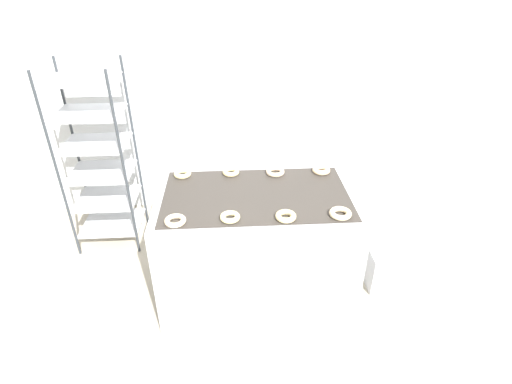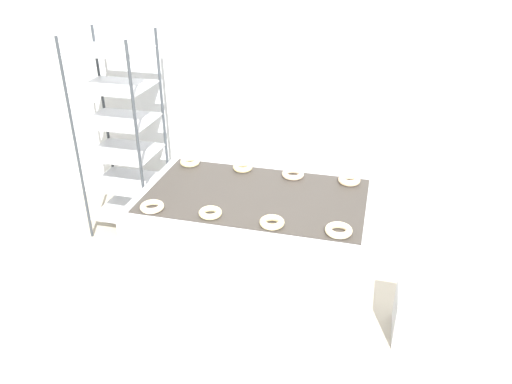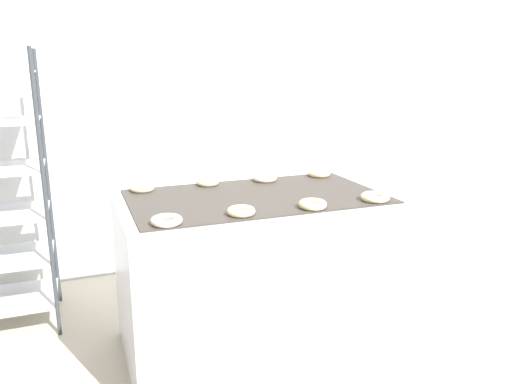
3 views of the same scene
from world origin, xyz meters
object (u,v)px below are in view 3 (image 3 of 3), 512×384
object	(u,v)px
donut_far_midright	(265,178)
donut_far_left	(142,188)
donut_near_midright	(313,204)
donut_far_right	(319,173)
donut_near_right	(375,197)
donut_far_midleft	(208,182)
glaze_bin	(410,290)
donut_near_left	(166,220)
fryer_machine	(256,274)
donut_near_midleft	(241,211)

from	to	relation	value
donut_far_midright	donut_far_left	bearing A→B (deg)	179.19
donut_near_midright	donut_far_right	xyz separation A→B (m)	(0.37, 0.65, 0.00)
donut_far_midright	donut_near_right	bearing A→B (deg)	-59.32
donut_far_left	donut_far_midleft	size ratio (longest dim) A/B	1.02
donut_near_midright	donut_far_left	xyz separation A→B (m)	(-0.75, 0.66, -0.00)
glaze_bin	donut_near_right	world-z (taller)	donut_near_right
donut_far_midleft	donut_far_midright	distance (m)	0.36
donut_near_midright	donut_far_midleft	size ratio (longest dim) A/B	1.05
donut_near_left	donut_near_right	xyz separation A→B (m)	(1.11, 0.01, 0.00)
fryer_machine	donut_near_left	xyz separation A→B (m)	(-0.56, -0.33, 0.48)
donut_near_midleft	fryer_machine	bearing A→B (deg)	58.24
glaze_bin	donut_near_midright	distance (m)	1.26
donut_near_midleft	donut_far_midright	size ratio (longest dim) A/B	0.91
donut_far_left	donut_far_midright	distance (m)	0.75
donut_near_left	donut_far_left	bearing A→B (deg)	91.20
donut_near_midleft	donut_far_left	xyz separation A→B (m)	(-0.38, 0.64, 0.00)
fryer_machine	glaze_bin	distance (m)	1.15
donut_far_midleft	donut_near_left	bearing A→B (deg)	-119.27
donut_far_left	donut_far_midleft	world-z (taller)	same
donut_near_right	donut_far_midleft	bearing A→B (deg)	138.37
donut_far_left	donut_far_midright	bearing A→B (deg)	-0.81
donut_near_midright	donut_near_midleft	bearing A→B (deg)	177.64
donut_near_midright	donut_far_midleft	bearing A→B (deg)	118.55
glaze_bin	donut_near_midleft	bearing A→B (deg)	-165.59
glaze_bin	donut_far_right	distance (m)	1.00
donut_near_left	donut_far_midleft	xyz separation A→B (m)	(0.37, 0.67, 0.00)
glaze_bin	donut_near_midright	world-z (taller)	donut_near_midright
fryer_machine	glaze_bin	world-z (taller)	fryer_machine
donut_near_left	donut_near_midleft	world-z (taller)	donut_near_midleft
glaze_bin	donut_far_right	bearing A→B (deg)	151.95
fryer_machine	donut_near_midleft	xyz separation A→B (m)	(-0.19, -0.31, 0.49)
donut_near_right	donut_far_right	bearing A→B (deg)	89.96
donut_far_midright	donut_far_right	size ratio (longest dim) A/B	1.03
donut_near_right	donut_near_midright	bearing A→B (deg)	-178.39
glaze_bin	donut_near_midleft	world-z (taller)	donut_near_midleft
donut_near_midleft	donut_near_midright	world-z (taller)	donut_near_midright
glaze_bin	donut_near_left	size ratio (longest dim) A/B	2.48
donut_near_midright	donut_far_midright	distance (m)	0.65
donut_near_left	donut_near_right	world-z (taller)	donut_near_right
donut_far_right	donut_near_right	bearing A→B (deg)	-90.04
donut_far_right	glaze_bin	bearing A→B (deg)	-28.05
fryer_machine	donut_near_left	size ratio (longest dim) A/B	10.32
donut_near_left	donut_far_midright	bearing A→B (deg)	41.49
donut_near_left	donut_near_right	distance (m)	1.11
fryer_machine	donut_near_midright	xyz separation A→B (m)	(0.18, -0.33, 0.49)
fryer_machine	donut_near_midright	distance (m)	0.61
glaze_bin	donut_far_midright	distance (m)	1.25
donut_near_right	donut_far_midleft	size ratio (longest dim) A/B	1.12
donut_near_midleft	donut_far_right	xyz separation A→B (m)	(0.75, 0.63, 0.00)
donut_far_midright	fryer_machine	bearing A→B (deg)	-119.19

